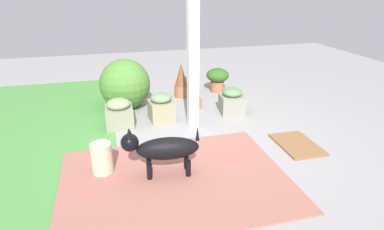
{
  "coord_description": "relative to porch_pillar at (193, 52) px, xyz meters",
  "views": [
    {
      "loc": [
        -3.86,
        1.01,
        1.98
      ],
      "look_at": [
        -0.06,
        0.01,
        0.36
      ],
      "focal_mm": 30.52,
      "sensor_mm": 36.0,
      "label": 1
    }
  ],
  "objects": [
    {
      "name": "terracotta_pot_spiky",
      "position": [
        1.33,
        -0.13,
        -0.8
      ],
      "size": [
        0.25,
        0.25,
        0.62
      ],
      "color": "#99603D",
      "rests_on": "ground"
    },
    {
      "name": "terracotta_pot_tall",
      "position": [
        0.7,
        -0.23,
        -0.9
      ],
      "size": [
        0.2,
        0.2,
        0.55
      ],
      "color": "#BB6848",
      "rests_on": "ground"
    },
    {
      "name": "dog",
      "position": [
        -1.19,
        0.65,
        -0.76
      ],
      "size": [
        0.3,
        0.83,
        0.57
      ],
      "color": "black",
      "rests_on": "ground"
    },
    {
      "name": "lawn_patch",
      "position": [
        0.22,
        2.52,
        -1.09
      ],
      "size": [
        5.2,
        2.8,
        0.01
      ],
      "primitive_type": "cube",
      "color": "#4B9040",
      "rests_on": "ground"
    },
    {
      "name": "doormat",
      "position": [
        -0.95,
        -1.15,
        -1.08
      ],
      "size": [
        0.7,
        0.48,
        0.03
      ],
      "primitive_type": "cube",
      "rotation": [
        0.0,
        0.0,
        -0.01
      ],
      "color": "brown",
      "rests_on": "ground"
    },
    {
      "name": "porch_pillar",
      "position": [
        0.0,
        0.0,
        0.0
      ],
      "size": [
        0.14,
        0.14,
        2.19
      ],
      "primitive_type": "cube",
      "color": "white",
      "rests_on": "ground"
    },
    {
      "name": "stone_planter_far",
      "position": [
        0.27,
        1.04,
        -0.9
      ],
      "size": [
        0.42,
        0.39,
        0.42
      ],
      "color": "gray",
      "rests_on": "ground"
    },
    {
      "name": "terracotta_pot_broad",
      "position": [
        1.44,
        -0.87,
        -0.82
      ],
      "size": [
        0.43,
        0.43,
        0.45
      ],
      "color": "#A75C41",
      "rests_on": "ground"
    },
    {
      "name": "brick_path",
      "position": [
        -1.32,
        0.55,
        -1.09
      ],
      "size": [
        1.8,
        2.4,
        0.02
      ],
      "primitive_type": "cube",
      "color": "#A06155",
      "rests_on": "ground"
    },
    {
      "name": "ground_plane",
      "position": [
        -0.38,
        0.12,
        -1.1
      ],
      "size": [
        12.0,
        12.0,
        0.0
      ],
      "primitive_type": "plane",
      "color": "gray"
    },
    {
      "name": "stone_planter_nearest",
      "position": [
        0.33,
        -0.73,
        -0.9
      ],
      "size": [
        0.41,
        0.41,
        0.42
      ],
      "color": "gray",
      "rests_on": "ground"
    },
    {
      "name": "round_shrub",
      "position": [
        1.0,
        0.89,
        -0.68
      ],
      "size": [
        0.83,
        0.83,
        0.83
      ],
      "primitive_type": "sphere",
      "color": "#497B30",
      "rests_on": "ground"
    },
    {
      "name": "ceramic_urn",
      "position": [
        -0.98,
        1.29,
        -0.91
      ],
      "size": [
        0.23,
        0.23,
        0.36
      ],
      "primitive_type": "cylinder",
      "color": "beige",
      "rests_on": "ground"
    },
    {
      "name": "stone_planter_mid",
      "position": [
        0.34,
        0.4,
        -0.89
      ],
      "size": [
        0.39,
        0.39,
        0.43
      ],
      "color": "gray",
      "rests_on": "ground"
    }
  ]
}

